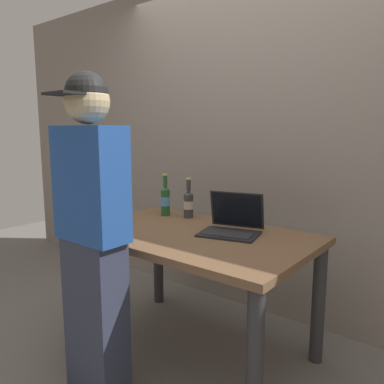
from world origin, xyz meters
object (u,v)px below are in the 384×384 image
Objects in this scene: beer_bottle_dark at (165,200)px; beer_bottle_brown at (189,203)px; person_figure at (93,233)px; coffee_mug at (99,223)px; laptop at (232,224)px.

beer_bottle_brown is at bearing 15.18° from beer_bottle_dark.
person_figure is at bearing -82.06° from beer_bottle_brown.
beer_bottle_brown is 2.52× the size of coffee_mug.
beer_bottle_brown is (0.18, 0.05, -0.01)m from beer_bottle_dark.
laptop is at bearing -18.44° from beer_bottle_brown.
laptop is at bearing 66.48° from person_figure.
beer_bottle_dark is 0.59m from coffee_mug.
beer_bottle_brown reaches higher than coffee_mug.
coffee_mug is (-0.01, -0.59, -0.06)m from beer_bottle_dark.
laptop is 1.42× the size of beer_bottle_brown.
coffee_mug is at bearing -143.50° from laptop.
laptop reaches higher than coffee_mug.
beer_bottle_dark is at bearing 170.61° from laptop.
laptop is at bearing 36.50° from coffee_mug.
person_figure reaches higher than beer_bottle_dark.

